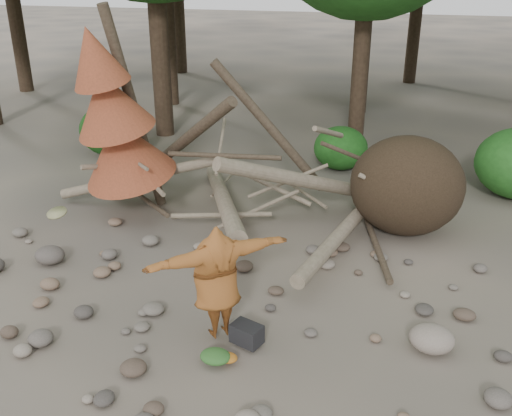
# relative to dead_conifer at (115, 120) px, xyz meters

# --- Properties ---
(ground) EXTENTS (120.00, 120.00, 0.00)m
(ground) POSITION_rel_dead_conifer_xyz_m (3.12, -3.37, -2.11)
(ground) COLOR #514C44
(ground) RESTS_ON ground
(deadfall_pile) EXTENTS (8.55, 5.24, 3.30)m
(deadfall_pile) POSITION_rel_dead_conifer_xyz_m (5.13, 0.87, -1.16)
(deadfall_pile) COLOR #332619
(deadfall_pile) RESTS_ON ground
(dead_conifer) EXTENTS (2.06, 2.16, 4.35)m
(dead_conifer) POSITION_rel_dead_conifer_xyz_m (0.00, 0.00, 0.00)
(dead_conifer) COLOR #4C3F30
(dead_conifer) RESTS_ON ground
(bush_left) EXTENTS (1.80, 1.80, 1.44)m
(bush_left) POSITION_rel_dead_conifer_xyz_m (-2.38, 3.83, -1.39)
(bush_left) COLOR #174A13
(bush_left) RESTS_ON ground
(bush_mid) EXTENTS (1.40, 1.40, 1.12)m
(bush_mid) POSITION_rel_dead_conifer_xyz_m (3.92, 4.43, -1.55)
(bush_mid) COLOR #205D1B
(bush_mid) RESTS_ON ground
(frisbee_thrower) EXTENTS (3.37, 1.82, 1.78)m
(frisbee_thrower) POSITION_rel_dead_conifer_xyz_m (3.38, -3.45, -1.18)
(frisbee_thrower) COLOR brown
(frisbee_thrower) RESTS_ON ground
(backpack) EXTENTS (0.49, 0.41, 0.28)m
(backpack) POSITION_rel_dead_conifer_xyz_m (3.83, -3.52, -1.97)
(backpack) COLOR black
(backpack) RESTS_ON ground
(cloth_green) EXTENTS (0.42, 0.35, 0.16)m
(cloth_green) POSITION_rel_dead_conifer_xyz_m (3.55, -4.03, -2.03)
(cloth_green) COLOR #2F6026
(cloth_green) RESTS_ON ground
(cloth_orange) EXTENTS (0.28, 0.23, 0.10)m
(cloth_orange) POSITION_rel_dead_conifer_xyz_m (3.70, -3.97, -2.06)
(cloth_orange) COLOR #A7631C
(cloth_orange) RESTS_ON ground
(boulder_mid_right) EXTENTS (0.62, 0.56, 0.37)m
(boulder_mid_right) POSITION_rel_dead_conifer_xyz_m (6.32, -2.88, -1.92)
(boulder_mid_right) COLOR gray
(boulder_mid_right) RESTS_ON ground
(boulder_mid_left) EXTENTS (0.54, 0.48, 0.32)m
(boulder_mid_left) POSITION_rel_dead_conifer_xyz_m (-0.28, -2.21, -1.95)
(boulder_mid_left) COLOR #58514A
(boulder_mid_left) RESTS_ON ground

